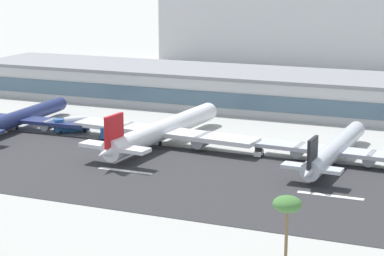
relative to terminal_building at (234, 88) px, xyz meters
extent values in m
plane|color=#A8A8A3|center=(2.21, -73.83, -5.24)|extent=(1400.00, 1400.00, 0.00)
cube|color=#2D2D30|center=(2.21, -73.10, -5.20)|extent=(800.00, 42.69, 0.08)
cube|color=white|center=(1.76, -73.10, -5.16)|extent=(12.00, 1.20, 0.01)
cube|color=white|center=(43.23, -73.10, -5.16)|extent=(12.00, 1.20, 0.01)
cube|color=#B7BABC|center=(0.00, 0.06, -0.51)|extent=(162.37, 29.05, 9.48)
cube|color=#476075|center=(0.00, -14.62, -0.98)|extent=(157.50, 0.30, 4.26)
cube|color=gray|center=(0.00, 0.06, 4.73)|extent=(163.99, 29.34, 1.00)
cube|color=#BCBCC1|center=(-4.72, 95.13, 11.83)|extent=(114.85, 26.85, 34.14)
cylinder|color=navy|center=(-40.55, -48.89, -2.31)|extent=(4.52, 37.91, 3.78)
sphere|color=navy|center=(-40.92, -29.98, -2.31)|extent=(3.60, 3.60, 3.60)
cube|color=navy|center=(-40.54, -49.65, -2.69)|extent=(39.35, 6.44, 0.83)
cylinder|color=gray|center=(-31.71, -49.48, -3.35)|extent=(2.56, 5.34, 2.46)
cylinder|color=black|center=(-40.52, -50.79, -4.72)|extent=(0.68, 0.68, 1.04)
cylinder|color=white|center=(-0.02, -49.56, -1.71)|extent=(8.88, 45.84, 4.56)
sphere|color=white|center=(2.15, -26.85, -1.71)|extent=(4.33, 4.33, 4.33)
cone|color=white|center=(-2.19, -72.26, -1.71)|extent=(4.87, 8.56, 4.11)
cube|color=white|center=(-0.11, -50.46, -2.16)|extent=(46.47, 11.19, 1.00)
cylinder|color=gray|center=(10.20, -51.45, -2.96)|extent=(3.56, 6.64, 2.97)
cylinder|color=gray|center=(-10.42, -49.48, -2.96)|extent=(3.56, 6.64, 2.97)
cube|color=white|center=(-2.02, -70.44, -1.25)|extent=(15.94, 5.23, 0.80)
cube|color=red|center=(-2.02, -70.44, 1.94)|extent=(1.31, 6.20, 7.30)
cylinder|color=black|center=(-0.24, -51.83, -4.62)|extent=(0.82, 0.82, 1.25)
cylinder|color=silver|center=(39.73, -50.32, -2.24)|extent=(6.27, 38.95, 3.88)
sphere|color=silver|center=(40.93, -30.96, -2.24)|extent=(3.68, 3.68, 3.68)
cone|color=silver|center=(38.54, -69.68, -2.24)|extent=(3.92, 7.18, 3.49)
cube|color=silver|center=(39.69, -51.09, -2.62)|extent=(34.09, 7.89, 0.85)
cylinder|color=gray|center=(47.28, -51.56, -3.30)|extent=(2.85, 5.58, 2.52)
cylinder|color=gray|center=(32.10, -50.63, -3.30)|extent=(2.85, 5.58, 2.52)
cube|color=silver|center=(38.63, -68.13, -1.85)|extent=(11.67, 3.90, 0.68)
cube|color=black|center=(38.63, -68.13, 0.87)|extent=(0.94, 5.26, 6.21)
cylinder|color=black|center=(39.61, -52.26, -4.71)|extent=(0.70, 0.70, 1.07)
cube|color=#23569E|center=(-26.28, -47.85, -4.09)|extent=(7.95, 7.74, 1.40)
cylinder|color=silver|center=(-25.54, -47.15, -2.34)|extent=(5.63, 5.51, 2.10)
cube|color=#23569E|center=(-28.62, -50.08, -2.49)|extent=(3.13, 3.14, 1.80)
cylinder|color=black|center=(-29.33, -48.96, -4.79)|extent=(0.84, 0.82, 0.90)
cylinder|color=black|center=(-27.54, -50.84, -4.79)|extent=(0.84, 0.82, 0.90)
cylinder|color=black|center=(-25.02, -44.86, -4.79)|extent=(0.84, 0.82, 0.90)
cylinder|color=black|center=(-23.23, -46.74, -4.79)|extent=(0.84, 0.82, 0.90)
cube|color=#23569E|center=(-15.51, -50.03, -4.19)|extent=(4.90, 6.43, 1.20)
cube|color=silver|center=(-15.84, -49.39, -2.79)|extent=(4.04, 4.90, 1.60)
cube|color=#23569E|center=(-14.51, -51.95, -2.84)|extent=(2.73, 2.51, 1.50)
cylinder|color=black|center=(-15.60, -52.45, -4.79)|extent=(0.66, 0.93, 0.90)
cylinder|color=black|center=(-13.47, -51.34, -4.79)|extent=(0.66, 0.93, 0.90)
cylinder|color=black|center=(-17.54, -48.72, -4.79)|extent=(0.66, 0.93, 0.90)
cylinder|color=black|center=(-15.41, -47.61, -4.79)|extent=(0.66, 0.93, 0.90)
cube|color=white|center=(23.47, -52.21, -4.44)|extent=(1.86, 3.32, 1.00)
cube|color=black|center=(23.47, -52.21, -3.49)|extent=(1.43, 2.02, 0.90)
cylinder|color=black|center=(22.76, -53.40, -4.94)|extent=(0.33, 0.62, 0.60)
cylinder|color=black|center=(24.36, -53.26, -4.94)|extent=(0.33, 0.62, 0.60)
cylinder|color=black|center=(22.58, -51.16, -4.94)|extent=(0.33, 0.62, 0.60)
cylinder|color=black|center=(24.17, -51.03, -4.94)|extent=(0.33, 0.62, 0.60)
cylinder|color=brown|center=(43.47, -105.67, -0.73)|extent=(0.45, 0.45, 9.03)
ellipsoid|color=#427538|center=(43.47, -105.67, 3.79)|extent=(3.99, 3.99, 2.20)
camera|label=1|loc=(65.38, -193.87, 35.19)|focal=65.62mm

